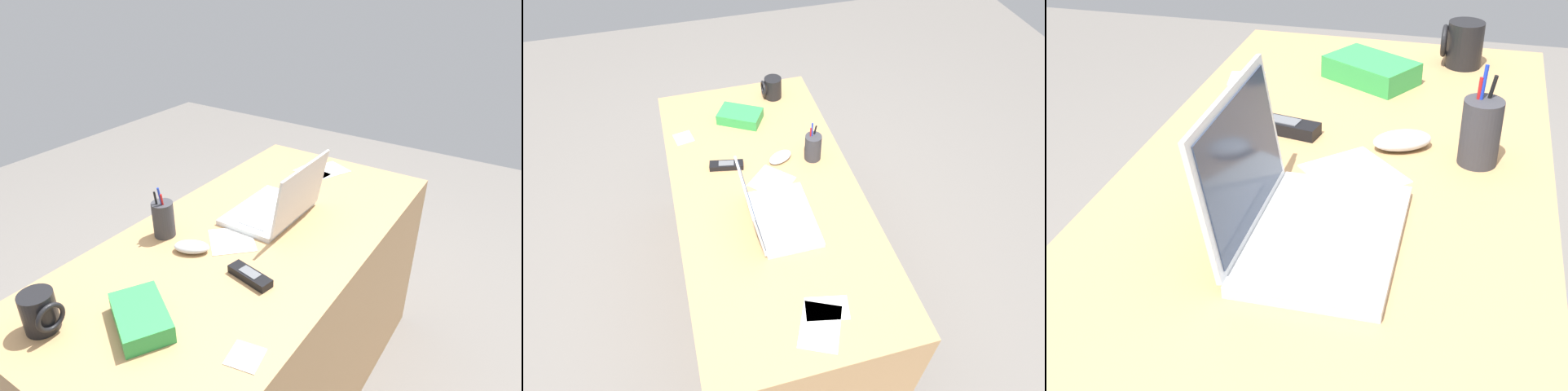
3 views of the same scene
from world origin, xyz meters
TOP-DOWN VIEW (x-y plane):
  - ground_plane at (0.00, 0.00)m, footprint 6.00×6.00m
  - desk at (0.00, 0.00)m, footprint 1.51×0.74m
  - laptop at (-0.16, 0.01)m, footprint 0.32×0.26m
  - computer_mouse at (0.17, -0.10)m, footprint 0.10×0.13m
  - coffee_mug_white at (0.62, -0.18)m, footprint 0.08×0.09m
  - cordless_phone at (0.18, 0.13)m, footprint 0.07×0.15m
  - pen_holder at (0.14, -0.24)m, footprint 0.07×0.07m
  - snack_bag at (0.48, 0.01)m, footprint 0.20×0.23m
  - paper_note_near_laptop at (0.05, -0.03)m, footprint 0.21×0.21m
  - paper_note_left at (-0.56, -0.06)m, footprint 0.11×0.16m
  - paper_note_right at (-0.61, -0.02)m, footprint 0.20×0.18m
  - paper_note_front at (0.42, 0.28)m, footprint 0.09×0.09m

SIDE VIEW (x-z plane):
  - ground_plane at x=0.00m, z-range 0.00..0.00m
  - desk at x=0.00m, z-range 0.00..0.74m
  - paper_note_near_laptop at x=0.05m, z-range 0.74..0.74m
  - paper_note_left at x=-0.56m, z-range 0.74..0.74m
  - paper_note_right at x=-0.61m, z-range 0.74..0.74m
  - paper_note_front at x=0.42m, z-range 0.74..0.74m
  - cordless_phone at x=0.18m, z-range 0.74..0.76m
  - computer_mouse at x=0.17m, z-range 0.74..0.77m
  - snack_bag at x=0.48m, z-range 0.74..0.79m
  - laptop at x=-0.16m, z-range 0.67..0.90m
  - coffee_mug_white at x=0.62m, z-range 0.74..0.84m
  - pen_holder at x=0.14m, z-range 0.71..0.89m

